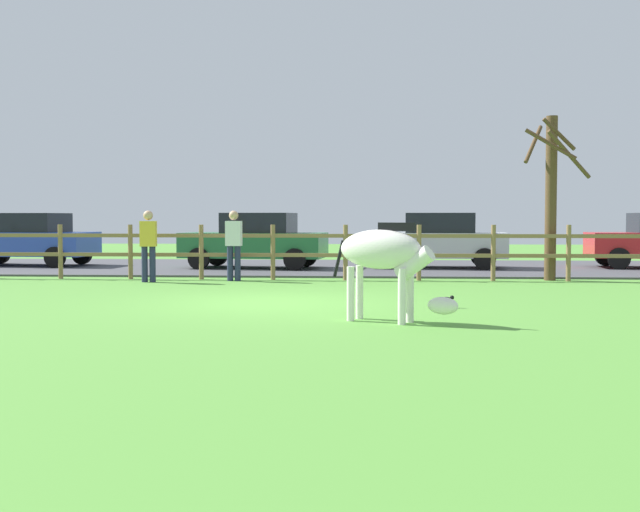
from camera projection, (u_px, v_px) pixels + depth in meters
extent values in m
plane|color=#549338|center=(274.00, 303.00, 13.63)|extent=(60.00, 60.00, 0.00)
cube|color=#47474C|center=(313.00, 267.00, 22.90)|extent=(28.00, 7.40, 0.05)
cylinder|color=olive|center=(60.00, 252.00, 18.96)|extent=(0.11, 0.11, 1.31)
cylinder|color=olive|center=(130.00, 252.00, 18.85)|extent=(0.11, 0.11, 1.31)
cylinder|color=olive|center=(201.00, 252.00, 18.74)|extent=(0.11, 0.11, 1.31)
cylinder|color=olive|center=(273.00, 252.00, 18.63)|extent=(0.11, 0.11, 1.31)
cylinder|color=olive|center=(346.00, 252.00, 18.51)|extent=(0.11, 0.11, 1.31)
cylinder|color=olive|center=(419.00, 253.00, 18.40)|extent=(0.11, 0.11, 1.31)
cylinder|color=olive|center=(493.00, 253.00, 18.29)|extent=(0.11, 0.11, 1.31)
cylinder|color=olive|center=(569.00, 253.00, 18.18)|extent=(0.11, 0.11, 1.31)
cube|color=olive|center=(273.00, 255.00, 18.63)|extent=(20.70, 0.06, 0.09)
cube|color=olive|center=(273.00, 236.00, 18.61)|extent=(20.70, 0.06, 0.09)
cylinder|color=#513A23|center=(551.00, 199.00, 18.39)|extent=(0.27, 0.27, 3.85)
cylinder|color=#513A23|center=(533.00, 144.00, 18.60)|extent=(0.60, 0.85, 0.97)
cylinder|color=#513A23|center=(569.00, 154.00, 17.80)|extent=(1.15, 0.65, 1.08)
cylinder|color=#513A23|center=(551.00, 144.00, 17.81)|extent=(1.14, 0.39, 0.76)
cylinder|color=#513A23|center=(559.00, 134.00, 17.95)|extent=(0.82, 0.26, 0.75)
ellipsoid|color=white|center=(380.00, 249.00, 11.12)|extent=(1.32, 0.98, 0.56)
cylinder|color=white|center=(410.00, 295.00, 11.07)|extent=(0.11, 0.11, 0.78)
cylinder|color=white|center=(402.00, 297.00, 10.83)|extent=(0.11, 0.11, 0.78)
cylinder|color=white|center=(360.00, 292.00, 11.47)|extent=(0.11, 0.11, 0.78)
cylinder|color=white|center=(351.00, 294.00, 11.23)|extent=(0.11, 0.11, 0.78)
cylinder|color=white|center=(415.00, 264.00, 10.87)|extent=(0.63, 0.48, 0.51)
ellipsoid|color=white|center=(443.00, 306.00, 10.68)|extent=(0.48, 0.37, 0.24)
cube|color=black|center=(396.00, 227.00, 10.98)|extent=(0.52, 0.28, 0.12)
cylinder|color=black|center=(339.00, 259.00, 11.46)|extent=(0.19, 0.13, 0.54)
cylinder|color=black|center=(446.00, 306.00, 12.89)|extent=(0.01, 0.01, 0.06)
cylinder|color=black|center=(447.00, 306.00, 12.85)|extent=(0.01, 0.01, 0.06)
ellipsoid|color=black|center=(446.00, 301.00, 12.86)|extent=(0.18, 0.10, 0.12)
sphere|color=black|center=(452.00, 298.00, 12.86)|extent=(0.07, 0.07, 0.07)
cylinder|color=black|center=(619.00, 259.00, 21.59)|extent=(0.61, 0.22, 0.60)
cylinder|color=black|center=(605.00, 256.00, 23.27)|extent=(0.61, 0.22, 0.60)
cube|color=#236B38|center=(254.00, 245.00, 22.23)|extent=(4.16, 2.11, 0.70)
cube|color=black|center=(259.00, 223.00, 22.17)|extent=(2.05, 1.75, 0.56)
cylinder|color=black|center=(199.00, 258.00, 21.64)|extent=(0.62, 0.24, 0.60)
cylinder|color=black|center=(217.00, 256.00, 23.31)|extent=(0.62, 0.24, 0.60)
cylinder|color=black|center=(295.00, 259.00, 21.18)|extent=(0.62, 0.24, 0.60)
cylinder|color=black|center=(306.00, 256.00, 22.85)|extent=(0.62, 0.24, 0.60)
cube|color=#B7BABF|center=(435.00, 245.00, 22.34)|extent=(4.12, 2.01, 0.70)
cube|color=black|center=(440.00, 223.00, 22.29)|extent=(2.02, 1.71, 0.56)
cylinder|color=black|center=(385.00, 258.00, 21.71)|extent=(0.61, 0.23, 0.60)
cylinder|color=black|center=(389.00, 255.00, 23.39)|extent=(0.61, 0.23, 0.60)
cylinder|color=black|center=(485.00, 259.00, 21.32)|extent=(0.61, 0.23, 0.60)
cylinder|color=black|center=(481.00, 256.00, 23.01)|extent=(0.61, 0.23, 0.60)
cube|color=#2D4CAD|center=(26.00, 244.00, 23.34)|extent=(4.13, 2.04, 0.70)
cube|color=black|center=(30.00, 223.00, 23.28)|extent=(2.03, 1.72, 0.56)
cylinder|color=black|center=(0.00, 254.00, 24.40)|extent=(0.61, 0.23, 0.60)
cylinder|color=black|center=(55.00, 257.00, 22.31)|extent=(0.61, 0.23, 0.60)
cylinder|color=black|center=(82.00, 254.00, 23.99)|extent=(0.61, 0.23, 0.60)
cylinder|color=#232847|center=(230.00, 263.00, 18.31)|extent=(0.14, 0.14, 0.82)
cylinder|color=#232847|center=(238.00, 263.00, 18.28)|extent=(0.14, 0.14, 0.82)
cube|color=silver|center=(234.00, 233.00, 18.26)|extent=(0.37, 0.24, 0.58)
sphere|color=tan|center=(234.00, 215.00, 18.24)|extent=(0.22, 0.22, 0.22)
cylinder|color=#232847|center=(145.00, 264.00, 17.95)|extent=(0.14, 0.14, 0.82)
cylinder|color=#232847|center=(153.00, 264.00, 17.96)|extent=(0.14, 0.14, 0.82)
cube|color=gold|center=(148.00, 234.00, 17.92)|extent=(0.38, 0.26, 0.58)
sphere|color=tan|center=(148.00, 215.00, 17.90)|extent=(0.22, 0.22, 0.22)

